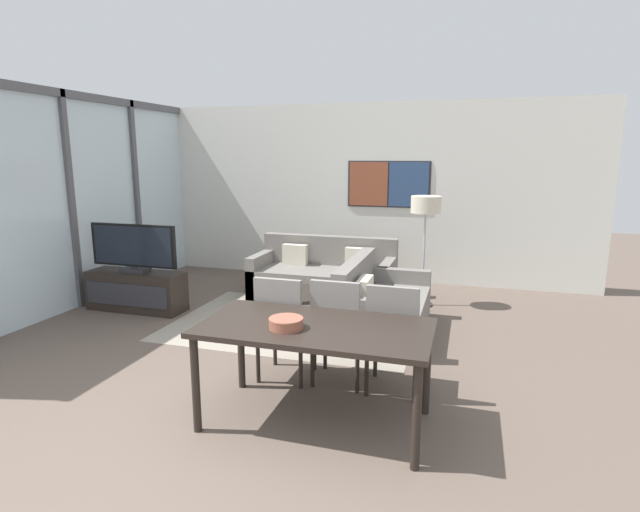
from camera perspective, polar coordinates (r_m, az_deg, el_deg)
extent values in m
plane|color=brown|center=(3.71, -15.91, -21.51)|extent=(24.00, 24.00, 0.00)
cube|color=silver|center=(8.09, 4.18, 7.20)|extent=(7.39, 0.06, 2.80)
cube|color=#2D2D33|center=(7.95, 7.82, 8.13)|extent=(1.30, 0.01, 0.72)
cube|color=brown|center=(8.00, 5.57, 8.20)|extent=(0.61, 0.02, 0.68)
cube|color=navy|center=(7.90, 10.09, 8.04)|extent=(0.61, 0.02, 0.68)
cube|color=silver|center=(7.24, -26.72, 5.52)|extent=(0.02, 5.29, 2.80)
cube|color=#515156|center=(7.23, -27.53, 16.20)|extent=(0.07, 5.29, 0.10)
cube|color=#515156|center=(7.21, -26.55, 5.52)|extent=(0.07, 0.08, 2.80)
cube|color=#515156|center=(8.22, -20.24, 6.59)|extent=(0.07, 0.08, 2.80)
cube|color=gray|center=(6.08, -2.82, -7.67)|extent=(2.88, 2.10, 0.01)
cube|color=black|center=(6.96, -20.22, -3.75)|extent=(1.29, 0.41, 0.51)
cube|color=#2D2D33|center=(6.79, -21.28, -4.18)|extent=(1.19, 0.01, 0.28)
cube|color=#2D2D33|center=(6.89, -20.38, -1.49)|extent=(0.36, 0.20, 0.05)
cube|color=#2D2D33|center=(6.88, -20.41, -0.96)|extent=(0.06, 0.03, 0.08)
cube|color=black|center=(6.83, -20.56, 1.14)|extent=(1.23, 0.04, 0.55)
cube|color=black|center=(6.81, -20.68, 1.11)|extent=(1.15, 0.01, 0.50)
cube|color=slate|center=(7.06, 0.29, -3.19)|extent=(1.99, 0.87, 0.42)
cube|color=slate|center=(7.35, 1.08, -0.93)|extent=(1.99, 0.16, 0.84)
cube|color=slate|center=(7.35, -6.65, -1.96)|extent=(0.14, 0.87, 0.60)
cube|color=slate|center=(6.84, 7.75, -3.00)|extent=(0.14, 0.87, 0.60)
cube|color=beige|center=(7.29, -2.86, 0.16)|extent=(0.36, 0.12, 0.30)
cube|color=beige|center=(7.03, 4.38, -0.28)|extent=(0.36, 0.12, 0.30)
cube|color=slate|center=(5.74, 7.51, -6.77)|extent=(0.87, 1.56, 0.42)
cube|color=slate|center=(5.74, 4.06, -4.49)|extent=(0.16, 1.56, 0.84)
cube|color=slate|center=(5.05, 6.20, -8.23)|extent=(0.87, 0.14, 0.60)
cube|color=slate|center=(6.38, 8.58, -4.08)|extent=(0.87, 0.14, 0.60)
cube|color=beige|center=(5.33, 5.13, -4.09)|extent=(0.12, 0.36, 0.30)
cylinder|color=black|center=(6.08, -2.82, -7.58)|extent=(0.37, 0.37, 0.03)
cylinder|color=black|center=(6.03, -2.83, -6.14)|extent=(0.15, 0.15, 0.35)
cylinder|color=black|center=(5.97, -2.85, -4.35)|extent=(0.81, 0.81, 0.04)
cube|color=black|center=(3.69, -0.56, -8.20)|extent=(1.70, 0.87, 0.04)
cylinder|color=black|center=(3.83, -14.02, -14.07)|extent=(0.06, 0.06, 0.73)
cylinder|color=black|center=(3.37, 10.97, -17.63)|extent=(0.06, 0.06, 0.73)
cylinder|color=black|center=(4.43, -9.01, -10.26)|extent=(0.06, 0.06, 0.73)
cylinder|color=black|center=(4.04, 12.12, -12.57)|extent=(0.06, 0.06, 0.73)
cube|color=gray|center=(4.56, -3.82, -8.38)|extent=(0.46, 0.46, 0.06)
cube|color=gray|center=(4.29, -4.83, -5.80)|extent=(0.42, 0.05, 0.49)
cylinder|color=black|center=(4.55, -7.09, -11.74)|extent=(0.04, 0.04, 0.42)
cylinder|color=black|center=(4.41, -2.22, -12.41)|extent=(0.04, 0.04, 0.42)
cylinder|color=black|center=(4.89, -5.17, -10.01)|extent=(0.04, 0.04, 0.42)
cylinder|color=black|center=(4.76, -0.63, -10.56)|extent=(0.04, 0.04, 0.42)
cube|color=gray|center=(4.48, 2.37, -8.76)|extent=(0.46, 0.46, 0.06)
cube|color=gray|center=(4.20, 1.69, -6.17)|extent=(0.42, 0.05, 0.49)
cylinder|color=black|center=(4.44, -0.88, -12.26)|extent=(0.04, 0.04, 0.42)
cylinder|color=black|center=(4.34, 4.28, -12.84)|extent=(0.04, 0.04, 0.42)
cylinder|color=black|center=(4.79, 0.60, -10.42)|extent=(0.04, 0.04, 0.42)
cylinder|color=black|center=(4.70, 5.37, -10.90)|extent=(0.04, 0.04, 0.42)
cube|color=gray|center=(4.36, 8.56, -9.44)|extent=(0.46, 0.46, 0.06)
cube|color=gray|center=(4.08, 8.25, -6.82)|extent=(0.42, 0.05, 0.49)
cylinder|color=black|center=(4.30, 5.36, -13.12)|extent=(0.04, 0.04, 0.42)
cylinder|color=black|center=(4.25, 10.80, -13.60)|extent=(0.04, 0.04, 0.42)
cylinder|color=black|center=(4.66, 6.36, -11.13)|extent=(0.04, 0.04, 0.42)
cylinder|color=black|center=(4.61, 11.35, -11.54)|extent=(0.04, 0.04, 0.42)
cylinder|color=#995642|center=(3.62, -3.90, -7.66)|extent=(0.25, 0.25, 0.08)
torus|color=#995642|center=(3.61, -3.90, -7.20)|extent=(0.25, 0.25, 0.02)
cylinder|color=#2D2D33|center=(6.94, 11.56, -5.40)|extent=(0.28, 0.28, 0.02)
cylinder|color=#B7B7BC|center=(6.79, 11.77, -0.32)|extent=(0.03, 0.03, 1.23)
cylinder|color=beige|center=(6.68, 12.02, 5.78)|extent=(0.39, 0.39, 0.22)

